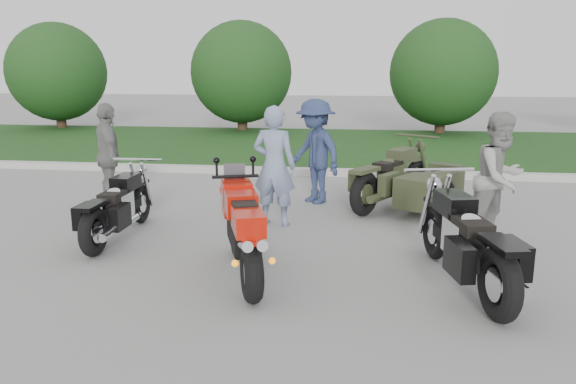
# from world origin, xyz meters

# --- Properties ---
(ground) EXTENTS (80.00, 80.00, 0.00)m
(ground) POSITION_xyz_m (0.00, 0.00, 0.00)
(ground) COLOR gray
(ground) RESTS_ON ground
(curb) EXTENTS (60.00, 0.30, 0.15)m
(curb) POSITION_xyz_m (0.00, 6.00, 0.07)
(curb) COLOR #B9B6AE
(curb) RESTS_ON ground
(grass_strip) EXTENTS (60.00, 8.00, 0.14)m
(grass_strip) POSITION_xyz_m (0.00, 10.15, 0.07)
(grass_strip) COLOR #2A551D
(grass_strip) RESTS_ON ground
(tree_far_left) EXTENTS (3.60, 3.60, 4.00)m
(tree_far_left) POSITION_xyz_m (-10.00, 13.50, 2.19)
(tree_far_left) COLOR #3F2B1C
(tree_far_left) RESTS_ON ground
(tree_mid_left) EXTENTS (3.60, 3.60, 4.00)m
(tree_mid_left) POSITION_xyz_m (-3.00, 13.50, 2.19)
(tree_mid_left) COLOR #3F2B1C
(tree_mid_left) RESTS_ON ground
(tree_mid_right) EXTENTS (3.60, 3.60, 4.00)m
(tree_mid_right) POSITION_xyz_m (4.00, 13.50, 2.19)
(tree_mid_right) COLOR #3F2B1C
(tree_mid_right) RESTS_ON ground
(sportbike_red) EXTENTS (0.89, 2.11, 1.03)m
(sportbike_red) POSITION_xyz_m (-0.06, -0.41, 0.61)
(sportbike_red) COLOR black
(sportbike_red) RESTS_ON ground
(cruiser_left) EXTENTS (0.37, 2.26, 0.87)m
(cruiser_left) POSITION_xyz_m (-2.16, 0.81, 0.44)
(cruiser_left) COLOR black
(cruiser_left) RESTS_ON ground
(cruiser_right) EXTENTS (0.80, 2.56, 0.99)m
(cruiser_right) POSITION_xyz_m (2.47, -0.42, 0.51)
(cruiser_right) COLOR black
(cruiser_right) RESTS_ON ground
(cruiser_sidecar) EXTENTS (2.01, 2.39, 0.99)m
(cruiser_sidecar) POSITION_xyz_m (2.17, 3.02, 0.46)
(cruiser_sidecar) COLOR black
(cruiser_sidecar) RESTS_ON ground
(person_stripe) EXTENTS (0.75, 0.56, 1.87)m
(person_stripe) POSITION_xyz_m (-0.04, 1.88, 0.94)
(person_stripe) COLOR #7C89A9
(person_stripe) RESTS_ON ground
(person_grey) EXTENTS (1.13, 1.11, 1.84)m
(person_grey) POSITION_xyz_m (3.20, 1.41, 0.92)
(person_grey) COLOR #9A9995
(person_grey) RESTS_ON ground
(person_denim) EXTENTS (1.35, 1.35, 1.87)m
(person_denim) POSITION_xyz_m (0.47, 3.41, 0.94)
(person_denim) COLOR navy
(person_denim) RESTS_ON ground
(person_back) EXTENTS (0.97, 1.14, 1.83)m
(person_back) POSITION_xyz_m (-3.08, 2.63, 0.91)
(person_back) COLOR gray
(person_back) RESTS_ON ground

